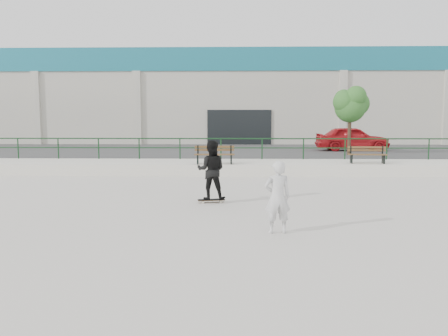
{
  "coord_description": "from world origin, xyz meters",
  "views": [
    {
      "loc": [
        -0.29,
        -10.37,
        2.38
      ],
      "look_at": [
        -0.62,
        2.0,
        1.02
      ],
      "focal_mm": 35.0,
      "sensor_mm": 36.0,
      "label": 1
    }
  ],
  "objects_px": {
    "skateboard": "(211,200)",
    "seated_skater": "(277,197)",
    "standing_skater": "(211,170)",
    "red_car": "(352,138)",
    "bench_right": "(367,155)",
    "bench_left": "(214,155)",
    "tree": "(351,104)"
  },
  "relations": [
    {
      "from": "bench_left",
      "to": "skateboard",
      "type": "relative_size",
      "value": 2.18
    },
    {
      "from": "seated_skater",
      "to": "bench_left",
      "type": "bearing_deg",
      "value": -87.79
    },
    {
      "from": "red_car",
      "to": "skateboard",
      "type": "bearing_deg",
      "value": 152.24
    },
    {
      "from": "red_car",
      "to": "standing_skater",
      "type": "bearing_deg",
      "value": 152.24
    },
    {
      "from": "seated_skater",
      "to": "standing_skater",
      "type": "bearing_deg",
      "value": -73.29
    },
    {
      "from": "red_car",
      "to": "seated_skater",
      "type": "xyz_separation_m",
      "value": [
        -6.4,
        -18.35,
        -0.49
      ]
    },
    {
      "from": "bench_left",
      "to": "standing_skater",
      "type": "height_order",
      "value": "standing_skater"
    },
    {
      "from": "skateboard",
      "to": "standing_skater",
      "type": "xyz_separation_m",
      "value": [
        -0.0,
        0.0,
        0.88
      ]
    },
    {
      "from": "bench_right",
      "to": "bench_left",
      "type": "bearing_deg",
      "value": -170.01
    },
    {
      "from": "red_car",
      "to": "standing_skater",
      "type": "distance_m",
      "value": 16.94
    },
    {
      "from": "tree",
      "to": "seated_skater",
      "type": "distance_m",
      "value": 16.08
    },
    {
      "from": "red_car",
      "to": "seated_skater",
      "type": "relative_size",
      "value": 2.89
    },
    {
      "from": "bench_right",
      "to": "tree",
      "type": "height_order",
      "value": "tree"
    },
    {
      "from": "bench_left",
      "to": "bench_right",
      "type": "xyz_separation_m",
      "value": [
        6.7,
        0.43,
        -0.02
      ]
    },
    {
      "from": "red_car",
      "to": "bench_left",
      "type": "bearing_deg",
      "value": 136.72
    },
    {
      "from": "tree",
      "to": "skateboard",
      "type": "distance_m",
      "value": 13.85
    },
    {
      "from": "skateboard",
      "to": "seated_skater",
      "type": "height_order",
      "value": "seated_skater"
    },
    {
      "from": "standing_skater",
      "to": "bench_left",
      "type": "bearing_deg",
      "value": -85.45
    },
    {
      "from": "seated_skater",
      "to": "bench_right",
      "type": "bearing_deg",
      "value": -123.93
    },
    {
      "from": "tree",
      "to": "skateboard",
      "type": "relative_size",
      "value": 4.61
    },
    {
      "from": "standing_skater",
      "to": "seated_skater",
      "type": "height_order",
      "value": "standing_skater"
    },
    {
      "from": "skateboard",
      "to": "seated_skater",
      "type": "distance_m",
      "value": 3.82
    },
    {
      "from": "bench_left",
      "to": "seated_skater",
      "type": "distance_m",
      "value": 9.92
    },
    {
      "from": "bench_right",
      "to": "standing_skater",
      "type": "bearing_deg",
      "value": -127.43
    },
    {
      "from": "skateboard",
      "to": "standing_skater",
      "type": "bearing_deg",
      "value": 168.33
    },
    {
      "from": "bench_left",
      "to": "seated_skater",
      "type": "xyz_separation_m",
      "value": [
        1.79,
        -9.76,
        -0.12
      ]
    },
    {
      "from": "bench_left",
      "to": "skateboard",
      "type": "bearing_deg",
      "value": -90.61
    },
    {
      "from": "red_car",
      "to": "seated_skater",
      "type": "height_order",
      "value": "red_car"
    },
    {
      "from": "bench_right",
      "to": "tree",
      "type": "xyz_separation_m",
      "value": [
        0.45,
        4.77,
        2.41
      ]
    },
    {
      "from": "skateboard",
      "to": "bench_left",
      "type": "bearing_deg",
      "value": 80.24
    },
    {
      "from": "bench_right",
      "to": "tree",
      "type": "distance_m",
      "value": 5.36
    },
    {
      "from": "skateboard",
      "to": "seated_skater",
      "type": "xyz_separation_m",
      "value": [
        1.58,
        -3.41,
        0.7
      ]
    }
  ]
}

